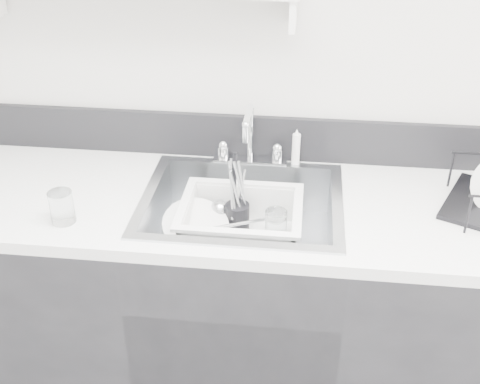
# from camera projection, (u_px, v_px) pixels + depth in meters

# --- Properties ---
(room_shell) EXTENTS (3.50, 3.00, 2.60)m
(room_shell) POSITION_uv_depth(u_px,v_px,m) (177.00, 34.00, 0.84)
(room_shell) COLOR silver
(room_shell) RESTS_ON ground
(counter_run) EXTENTS (3.20, 0.62, 0.92)m
(counter_run) POSITION_uv_depth(u_px,v_px,m) (242.00, 309.00, 2.15)
(counter_run) COLOR black
(counter_run) RESTS_ON ground
(backsplash) EXTENTS (3.20, 0.02, 0.16)m
(backsplash) POSITION_uv_depth(u_px,v_px,m) (251.00, 137.00, 2.13)
(backsplash) COLOR black
(backsplash) RESTS_ON counter_run
(sink) EXTENTS (0.64, 0.52, 0.20)m
(sink) POSITION_uv_depth(u_px,v_px,m) (242.00, 224.00, 1.96)
(sink) COLOR silver
(sink) RESTS_ON counter_run
(faucet) EXTENTS (0.26, 0.18, 0.23)m
(faucet) POSITION_uv_depth(u_px,v_px,m) (250.00, 149.00, 2.09)
(faucet) COLOR silver
(faucet) RESTS_ON counter_run
(side_sprayer) EXTENTS (0.03, 0.03, 0.14)m
(side_sprayer) POSITION_uv_depth(u_px,v_px,m) (296.00, 147.00, 2.08)
(side_sprayer) COLOR white
(side_sprayer) RESTS_ON counter_run
(wash_tub) EXTENTS (0.41, 0.34, 0.15)m
(wash_tub) POSITION_uv_depth(u_px,v_px,m) (241.00, 225.00, 1.96)
(wash_tub) COLOR white
(wash_tub) RESTS_ON sink
(plate_stack) EXTENTS (0.27, 0.26, 0.10)m
(plate_stack) POSITION_uv_depth(u_px,v_px,m) (199.00, 233.00, 1.98)
(plate_stack) COLOR white
(plate_stack) RESTS_ON wash_tub
(utensil_cup) EXTENTS (0.08, 0.08, 0.27)m
(utensil_cup) POSITION_uv_depth(u_px,v_px,m) (237.00, 215.00, 2.01)
(utensil_cup) COLOR black
(utensil_cup) RESTS_ON wash_tub
(ladle) EXTENTS (0.28, 0.29, 0.08)m
(ladle) POSITION_uv_depth(u_px,v_px,m) (233.00, 225.00, 1.99)
(ladle) COLOR silver
(ladle) RESTS_ON wash_tub
(tumbler_in_tub) EXTENTS (0.07, 0.07, 0.10)m
(tumbler_in_tub) POSITION_uv_depth(u_px,v_px,m) (276.00, 225.00, 1.98)
(tumbler_in_tub) COLOR white
(tumbler_in_tub) RESTS_ON wash_tub
(tumbler_counter) EXTENTS (0.09, 0.09, 0.10)m
(tumbler_counter) POSITION_uv_depth(u_px,v_px,m) (62.00, 207.00, 1.79)
(tumbler_counter) COLOR white
(tumbler_counter) RESTS_ON counter_run
(bowl_small) EXTENTS (0.13, 0.13, 0.03)m
(bowl_small) POSITION_uv_depth(u_px,v_px,m) (264.00, 253.00, 1.90)
(bowl_small) COLOR white
(bowl_small) RESTS_ON wash_tub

